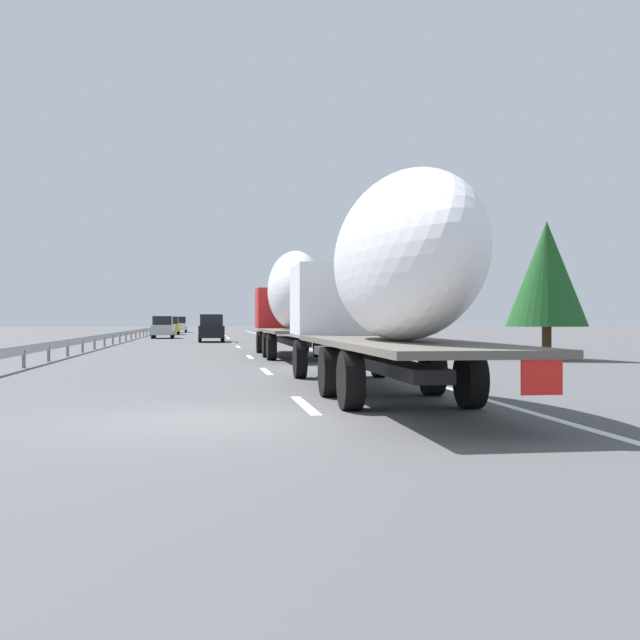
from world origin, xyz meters
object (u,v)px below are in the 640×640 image
Objects in this scene: car_black_suv at (211,328)px; car_yellow_coupe at (171,326)px; truck_lead at (292,299)px; road_sign at (301,311)px; car_white_van at (179,325)px; car_silver_hatch at (163,327)px; truck_trailing at (385,277)px.

car_yellow_coupe is at bearing 8.37° from car_black_suv.
truck_lead is 22.94m from road_sign.
car_white_van is 14.52m from car_yellow_coupe.
road_sign is (-11.87, -10.45, 1.25)m from car_silver_hatch.
car_white_van is 1.32× the size of road_sign.
truck_trailing reaches higher than car_white_van.
car_white_van is at bearing 5.06° from car_black_suv.
car_black_suv is at bearing -174.94° from car_white_van.
car_white_van reaches higher than car_silver_hatch.
truck_trailing is 4.47× the size of road_sign.
car_yellow_coupe is at bearing 20.29° from road_sign.
car_black_suv is (-42.70, -3.78, 0.00)m from car_white_van.
truck_lead is 2.99× the size of car_white_van.
car_black_suv is (23.09, 3.31, -1.51)m from truck_lead.
car_silver_hatch is (34.60, 7.35, -1.54)m from truck_lead.
truck_trailing is at bearing -175.36° from car_black_suv.
truck_lead reaches higher than car_black_suv.
car_yellow_coupe is (51.28, 7.46, -1.56)m from truck_lead.
truck_lead is 2.67× the size of car_black_suv.
road_sign is at bearing -7.77° from truck_lead.
truck_lead reaches higher than truck_trailing.
road_sign is at bearing -166.69° from car_white_van.
car_white_van reaches higher than car_yellow_coupe.
truck_lead reaches higher than road_sign.
car_silver_hatch is 1.00× the size of car_black_suv.
truck_lead is 17.68m from truck_trailing.
car_yellow_coupe is at bearing 6.17° from truck_trailing.
car_yellow_coupe is 1.32× the size of road_sign.
car_white_van is at bearing 13.31° from road_sign.
car_yellow_coupe is at bearing 178.55° from car_white_van.
truck_trailing reaches higher than car_black_suv.
car_yellow_coupe is (68.95, 7.46, -1.54)m from truck_trailing.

